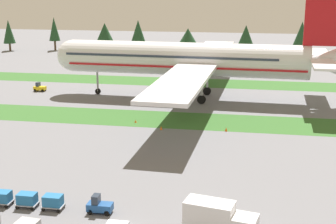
# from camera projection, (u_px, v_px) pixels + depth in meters

# --- Properties ---
(grass_strip_near) EXTENTS (320.00, 10.72, 0.01)m
(grass_strip_near) POSITION_uv_depth(u_px,v_px,m) (182.00, 120.00, 83.95)
(grass_strip_near) COLOR #336028
(grass_strip_near) RESTS_ON ground
(grass_strip_far) EXTENTS (320.00, 10.72, 0.01)m
(grass_strip_far) POSITION_uv_depth(u_px,v_px,m) (202.00, 83.00, 115.79)
(grass_strip_far) COLOR #336028
(grass_strip_far) RESTS_ON ground
(airliner) EXTENTS (58.85, 72.58, 22.93)m
(airliner) POSITION_uv_depth(u_px,v_px,m) (193.00, 59.00, 97.74)
(airliner) COLOR silver
(airliner) RESTS_ON ground
(baggage_tug) EXTENTS (2.60, 1.31, 1.97)m
(baggage_tug) POSITION_uv_depth(u_px,v_px,m) (99.00, 206.00, 49.72)
(baggage_tug) COLOR #1E4C8E
(baggage_tug) RESTS_ON ground
(cargo_dolly_lead) EXTENTS (2.20, 1.50, 1.55)m
(cargo_dolly_lead) POSITION_uv_depth(u_px,v_px,m) (53.00, 201.00, 50.52)
(cargo_dolly_lead) COLOR #A3A3A8
(cargo_dolly_lead) RESTS_ON ground
(cargo_dolly_second) EXTENTS (2.20, 1.50, 1.55)m
(cargo_dolly_second) POSITION_uv_depth(u_px,v_px,m) (27.00, 199.00, 51.00)
(cargo_dolly_second) COLOR #A3A3A8
(cargo_dolly_second) RESTS_ON ground
(cargo_dolly_third) EXTENTS (2.20, 1.50, 1.55)m
(cargo_dolly_third) POSITION_uv_depth(u_px,v_px,m) (2.00, 197.00, 51.48)
(cargo_dolly_third) COLOR #A3A3A8
(cargo_dolly_third) RESTS_ON ground
(catering_truck) EXTENTS (7.27, 3.64, 3.58)m
(catering_truck) POSITION_uv_depth(u_px,v_px,m) (219.00, 220.00, 44.36)
(catering_truck) COLOR silver
(catering_truck) RESTS_ON ground
(pushback_tractor) EXTENTS (2.65, 1.40, 1.97)m
(pushback_tractor) POSITION_uv_depth(u_px,v_px,m) (40.00, 87.00, 106.68)
(pushback_tractor) COLOR yellow
(pushback_tractor) RESTS_ON ground
(ground_crew_marshaller) EXTENTS (0.36, 0.49, 1.74)m
(ground_crew_marshaller) POSITION_uv_depth(u_px,v_px,m) (197.00, 213.00, 47.83)
(ground_crew_marshaller) COLOR black
(ground_crew_marshaller) RESTS_ON ground
(taxiway_marker_0) EXTENTS (0.44, 0.44, 0.46)m
(taxiway_marker_0) POSITION_uv_depth(u_px,v_px,m) (136.00, 121.00, 82.53)
(taxiway_marker_0) COLOR orange
(taxiway_marker_0) RESTS_ON ground
(taxiway_marker_1) EXTENTS (0.44, 0.44, 0.64)m
(taxiway_marker_1) POSITION_uv_depth(u_px,v_px,m) (226.00, 129.00, 77.61)
(taxiway_marker_1) COLOR orange
(taxiway_marker_1) RESTS_ON ground
(taxiway_marker_2) EXTENTS (0.44, 0.44, 0.59)m
(taxiway_marker_2) POSITION_uv_depth(u_px,v_px,m) (161.00, 128.00, 78.44)
(taxiway_marker_2) COLOR orange
(taxiway_marker_2) RESTS_ON ground
(distant_tree_line) EXTENTS (152.69, 11.54, 11.65)m
(distant_tree_line) POSITION_uv_depth(u_px,v_px,m) (227.00, 35.00, 159.70)
(distant_tree_line) COLOR #4C3823
(distant_tree_line) RESTS_ON ground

